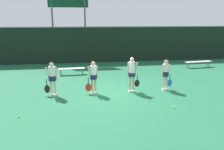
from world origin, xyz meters
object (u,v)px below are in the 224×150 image
player_0 (52,76)px  player_1 (93,75)px  tennis_ball_4 (174,107)px  player_2 (132,72)px  player_3 (166,72)px  tennis_ball_2 (134,88)px  scoreboard (68,8)px  tennis_ball_1 (19,117)px  tennis_ball_0 (46,92)px  bench_far (198,62)px  bench_courtside (72,69)px  tennis_ball_3 (149,101)px

player_0 → player_1: size_ratio=1.02×
player_0 → tennis_ball_4: (5.08, -2.36, -0.93)m
player_1 → player_2: (1.92, -0.03, 0.10)m
player_3 → player_0: bearing=174.2°
player_0 → tennis_ball_2: 4.25m
scoreboard → tennis_ball_1: size_ratio=88.27×
player_1 → tennis_ball_0: 2.59m
bench_far → tennis_ball_0: (-10.74, -4.36, -0.37)m
bench_far → tennis_ball_4: 8.97m
player_2 → tennis_ball_0: (-4.29, 0.56, -1.01)m
bench_courtside → tennis_ball_4: bearing=-58.8°
tennis_ball_2 → player_2: bearing=-121.1°
scoreboard → player_3: bearing=-60.6°
tennis_ball_0 → tennis_ball_4: tennis_ball_4 is taller
player_3 → tennis_ball_1: (-6.68, -2.34, -0.92)m
tennis_ball_2 → player_0: bearing=-174.2°
player_1 → tennis_ball_0: player_1 is taller
bench_courtside → player_1: (1.17, -4.05, 0.57)m
player_0 → tennis_ball_2: (4.12, 0.42, -0.93)m
player_0 → tennis_ball_4: bearing=-22.9°
tennis_ball_4 → player_0: bearing=155.1°
bench_courtside → tennis_ball_1: bearing=-108.2°
bench_far → player_0: 11.44m
scoreboard → tennis_ball_1: bearing=-98.1°
tennis_ball_2 → tennis_ball_3: (0.19, -1.87, -0.00)m
player_0 → tennis_ball_0: bearing=129.1°
bench_courtside → player_3: 6.37m
tennis_ball_0 → tennis_ball_2: tennis_ball_2 is taller
player_2 → player_3: size_ratio=1.08×
player_1 → player_2: bearing=-9.7°
player_0 → tennis_ball_4: 5.68m
bench_far → player_1: (-8.37, -4.89, 0.54)m
scoreboard → tennis_ball_4: 13.03m
player_3 → tennis_ball_1: 7.13m
scoreboard → player_2: (3.29, -9.01, -3.49)m
tennis_ball_0 → bench_courtside: bearing=71.2°
tennis_ball_4 → scoreboard: bearing=111.6°
scoreboard → player_3: (5.07, -9.00, -3.57)m
bench_courtside → player_1: bearing=-76.4°
player_3 → tennis_ball_2: player_3 is taller
bench_far → player_1: player_1 is taller
scoreboard → player_1: size_ratio=3.60×
scoreboard → bench_courtside: scoreboard is taller
player_3 → player_1: bearing=173.8°
player_2 → player_0: bearing=-177.5°
player_1 → bench_courtside: bearing=97.3°
player_2 → tennis_ball_2: bearing=61.3°
scoreboard → tennis_ball_3: bearing=-70.4°
player_1 → tennis_ball_3: (2.37, -1.48, -0.91)m
bench_far → player_0: player_0 is taller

